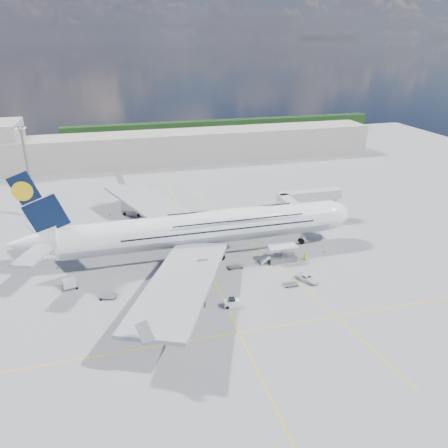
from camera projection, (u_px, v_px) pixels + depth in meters
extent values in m
plane|color=gray|center=(212.00, 276.00, 92.46)|extent=(300.00, 300.00, 0.00)
cube|color=#DBC20B|center=(212.00, 276.00, 92.46)|extent=(0.25, 220.00, 0.01)
cube|color=#DBC20B|center=(239.00, 333.00, 74.68)|extent=(120.00, 0.25, 0.01)
cube|color=#DBC20B|center=(259.00, 248.00, 104.68)|extent=(14.16, 99.06, 0.01)
cylinder|color=white|center=(201.00, 229.00, 98.68)|extent=(62.00, 7.20, 7.20)
cylinder|color=#9EA0A5|center=(201.00, 229.00, 98.74)|extent=(60.76, 7.13, 7.13)
ellipsoid|color=white|center=(235.00, 217.00, 99.81)|extent=(36.00, 6.84, 3.76)
ellipsoid|color=white|center=(326.00, 215.00, 106.06)|extent=(11.52, 7.20, 7.20)
ellipsoid|color=black|center=(338.00, 212.00, 106.59)|extent=(3.84, 4.16, 1.44)
cone|color=white|center=(33.00, 243.00, 89.92)|extent=(10.00, 6.84, 6.84)
cube|color=black|center=(36.00, 202.00, 86.95)|extent=(11.02, 0.46, 14.61)
cylinder|color=yellow|center=(22.00, 191.00, 85.47)|extent=(4.00, 0.60, 4.00)
cube|color=#999EA3|center=(156.00, 206.00, 115.02)|extent=(25.49, 39.15, 3.35)
cube|color=#999EA3|center=(182.00, 282.00, 79.47)|extent=(25.49, 39.15, 3.35)
cylinder|color=#B7BABF|center=(179.00, 224.00, 110.49)|extent=(5.20, 3.50, 3.50)
cylinder|color=#B7BABF|center=(157.00, 211.00, 118.75)|extent=(5.20, 3.50, 3.50)
cylinder|color=#B7BABF|center=(200.00, 270.00, 88.27)|extent=(5.20, 3.50, 3.50)
cylinder|color=#B7BABF|center=(188.00, 301.00, 77.87)|extent=(5.20, 3.50, 3.50)
cylinder|color=gray|center=(302.00, 235.00, 106.43)|extent=(0.44, 0.44, 3.80)
cylinder|color=black|center=(301.00, 241.00, 107.04)|extent=(1.30, 0.90, 1.30)
cylinder|color=gray|center=(202.00, 247.00, 100.48)|extent=(0.56, 0.56, 3.80)
cylinder|color=black|center=(199.00, 247.00, 103.90)|extent=(1.50, 0.90, 1.50)
cube|color=#B7B7BC|center=(289.00, 204.00, 112.16)|extent=(3.00, 10.00, 2.60)
cube|color=#B7B7BC|center=(309.00, 196.00, 118.50)|extent=(18.00, 3.00, 2.60)
cylinder|color=gray|center=(291.00, 212.00, 116.69)|extent=(0.80, 0.80, 7.10)
cylinder|color=black|center=(290.00, 223.00, 117.90)|extent=(0.90, 0.80, 0.90)
cylinder|color=gray|center=(335.00, 205.00, 121.80)|extent=(1.00, 1.00, 7.10)
cube|color=gray|center=(333.00, 216.00, 123.03)|extent=(2.00, 2.00, 0.80)
cylinder|color=#B7B7BC|center=(295.00, 210.00, 108.78)|extent=(3.60, 3.60, 2.80)
cube|color=silver|center=(282.00, 246.00, 97.71)|extent=(6.50, 3.20, 0.35)
cube|color=gray|center=(282.00, 258.00, 98.87)|extent=(6.50, 3.20, 1.10)
cube|color=gray|center=(282.00, 252.00, 98.28)|extent=(0.22, 1.99, 3.00)
cylinder|color=black|center=(273.00, 263.00, 97.26)|extent=(0.70, 0.30, 0.70)
cube|color=silver|center=(264.00, 259.00, 97.69)|extent=(2.16, 2.60, 1.60)
cylinder|color=gray|center=(29.00, 175.00, 118.03)|extent=(0.70, 0.70, 25.00)
cube|color=gray|center=(20.00, 127.00, 113.06)|extent=(3.00, 0.40, 0.60)
cube|color=#B2AD9E|center=(156.00, 148.00, 174.53)|extent=(180.00, 16.00, 12.00)
cube|color=#193814|center=(224.00, 128.00, 224.83)|extent=(160.00, 6.00, 8.00)
cube|color=gray|center=(156.00, 297.00, 84.20)|extent=(3.79, 2.87, 0.20)
cylinder|color=black|center=(149.00, 301.00, 83.34)|extent=(0.49, 0.20, 0.49)
cylinder|color=black|center=(162.00, 295.00, 85.17)|extent=(0.49, 0.20, 0.49)
cube|color=silver|center=(155.00, 293.00, 83.85)|extent=(2.91, 2.45, 1.68)
cube|color=gray|center=(107.00, 296.00, 84.51)|extent=(3.58, 2.63, 0.19)
cylinder|color=black|center=(101.00, 300.00, 83.69)|extent=(0.47, 0.19, 0.47)
cylinder|color=black|center=(114.00, 294.00, 85.44)|extent=(0.47, 0.19, 0.47)
cube|color=gray|center=(197.00, 293.00, 85.56)|extent=(3.56, 2.12, 0.20)
cylinder|color=black|center=(191.00, 297.00, 84.68)|extent=(0.50, 0.20, 0.50)
cylinder|color=black|center=(203.00, 291.00, 86.54)|extent=(0.50, 0.20, 0.50)
cube|color=silver|center=(197.00, 289.00, 85.20)|extent=(2.64, 1.92, 1.71)
cube|color=gray|center=(70.00, 287.00, 87.74)|extent=(3.72, 2.53, 0.20)
cylinder|color=black|center=(63.00, 290.00, 86.87)|extent=(0.50, 0.20, 0.50)
cylinder|color=black|center=(77.00, 285.00, 88.72)|extent=(0.50, 0.20, 0.50)
cube|color=silver|center=(69.00, 283.00, 87.38)|extent=(2.81, 2.21, 1.70)
cube|color=gray|center=(291.00, 284.00, 88.75)|extent=(3.05, 1.74, 0.18)
cylinder|color=black|center=(286.00, 287.00, 87.99)|extent=(0.44, 0.18, 0.44)
cylinder|color=black|center=(295.00, 283.00, 89.61)|extent=(0.44, 0.18, 0.44)
cube|color=gray|center=(235.00, 266.00, 95.62)|extent=(3.18, 1.74, 0.19)
cylinder|color=black|center=(231.00, 269.00, 94.82)|extent=(0.46, 0.19, 0.46)
cylinder|color=black|center=(240.00, 265.00, 96.54)|extent=(0.46, 0.19, 0.46)
cube|color=silver|center=(232.00, 303.00, 81.66)|extent=(3.03, 1.65, 1.35)
cube|color=black|center=(232.00, 300.00, 81.33)|extent=(1.16, 1.35, 0.52)
cylinder|color=black|center=(227.00, 308.00, 81.06)|extent=(0.66, 0.26, 0.66)
cylinder|color=black|center=(236.00, 303.00, 82.57)|extent=(0.66, 0.26, 0.66)
cube|color=gray|center=(158.00, 215.00, 121.59)|extent=(7.22, 3.97, 2.10)
cube|color=silver|center=(155.00, 209.00, 120.63)|extent=(5.50, 3.68, 2.31)
cube|color=silver|center=(167.00, 211.00, 121.84)|extent=(2.38, 2.78, 1.68)
cube|color=black|center=(170.00, 210.00, 121.93)|extent=(0.62, 2.08, 0.95)
cylinder|color=black|center=(167.00, 217.00, 121.25)|extent=(1.16, 0.37, 1.16)
cylinder|color=black|center=(149.00, 216.00, 122.30)|extent=(1.16, 0.37, 1.16)
cube|color=#DD600B|center=(155.00, 211.00, 120.92)|extent=(5.56, 3.74, 0.53)
cube|color=gray|center=(134.00, 212.00, 124.25)|extent=(6.60, 5.02, 1.92)
cube|color=silver|center=(131.00, 206.00, 123.37)|extent=(5.21, 4.32, 2.12)
cube|color=silver|center=(142.00, 208.00, 124.48)|extent=(2.58, 2.77, 1.54)
cube|color=black|center=(144.00, 207.00, 124.57)|extent=(1.05, 1.76, 0.87)
cylinder|color=black|center=(141.00, 214.00, 123.94)|extent=(1.06, 0.34, 1.06)
cylinder|color=black|center=(126.00, 212.00, 124.90)|extent=(1.06, 0.34, 1.06)
imported|color=silver|center=(307.00, 278.00, 90.35)|extent=(4.45, 5.46, 1.38)
imported|color=#DBF91A|center=(290.00, 247.00, 103.24)|extent=(0.73, 0.73, 1.71)
imported|color=#D3F519|center=(266.00, 259.00, 97.85)|extent=(0.95, 0.95, 1.56)
imported|color=#BEF81A|center=(193.00, 278.00, 90.19)|extent=(0.55, 1.00, 1.61)
imported|color=#ACFF1A|center=(305.00, 256.00, 99.06)|extent=(0.75, 0.99, 1.84)
imported|color=#EFFF1A|center=(172.00, 296.00, 83.67)|extent=(1.28, 0.79, 1.91)
cone|color=#DD600B|center=(324.00, 252.00, 102.46)|extent=(0.46, 0.46, 0.59)
cube|color=#DD600B|center=(324.00, 253.00, 102.57)|extent=(0.40, 0.40, 0.03)
cone|color=#DD600B|center=(159.00, 239.00, 109.03)|extent=(0.41, 0.41, 0.52)
cube|color=#DD600B|center=(159.00, 240.00, 109.13)|extent=(0.36, 0.36, 0.03)
cone|color=#DD600B|center=(110.00, 214.00, 124.18)|extent=(0.50, 0.50, 0.64)
cube|color=#DD600B|center=(110.00, 215.00, 124.29)|extent=(0.43, 0.43, 0.03)
cone|color=#DD600B|center=(182.00, 286.00, 88.11)|extent=(0.44, 0.44, 0.56)
cube|color=#DD600B|center=(182.00, 288.00, 88.21)|extent=(0.38, 0.38, 0.03)
cone|color=#DD600B|center=(144.00, 343.00, 71.82)|extent=(0.45, 0.45, 0.57)
cube|color=#DD600B|center=(144.00, 344.00, 71.92)|extent=(0.38, 0.38, 0.03)
cone|color=#DD600B|center=(57.00, 267.00, 95.51)|extent=(0.40, 0.40, 0.51)
cube|color=#DD600B|center=(57.00, 268.00, 95.61)|extent=(0.34, 0.34, 0.03)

